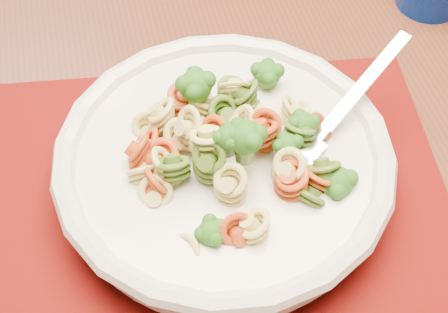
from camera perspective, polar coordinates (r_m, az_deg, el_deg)
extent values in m
cube|color=#442416|center=(1.37, -7.82, -6.51)|extent=(4.00, 4.00, 0.01)
cube|color=#4F2516|center=(0.62, -3.61, 2.36)|extent=(1.38, 0.90, 0.04)
cube|color=#560307|center=(0.54, -1.50, -4.53)|extent=(0.47, 0.39, 0.00)
cylinder|color=silver|center=(0.55, 0.00, -2.21)|extent=(0.12, 0.12, 0.01)
cylinder|color=silver|center=(0.53, 0.00, -0.92)|extent=(0.27, 0.27, 0.03)
torus|color=silver|center=(0.52, 0.00, 0.17)|extent=(0.29, 0.29, 0.02)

